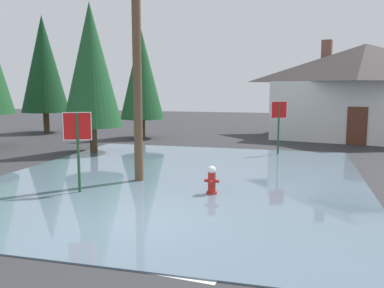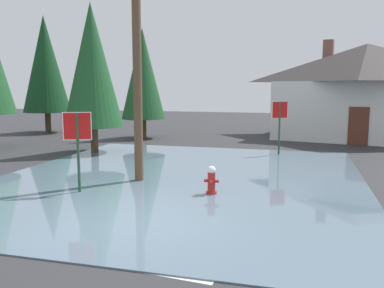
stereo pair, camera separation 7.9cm
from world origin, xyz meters
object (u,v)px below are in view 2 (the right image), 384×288
at_px(pine_tree_far_center, 45,64).
at_px(stop_sign_near, 78,135).
at_px(house, 365,90).
at_px(utility_pole, 137,52).
at_px(fire_hydrant, 211,181).
at_px(pine_tree_mid_left, 143,74).
at_px(stop_sign_far, 280,117).
at_px(pine_tree_short_left, 92,65).

bearing_deg(pine_tree_far_center, stop_sign_near, -52.89).
bearing_deg(house, utility_pole, -121.57).
distance_m(stop_sign_near, fire_hydrant, 4.01).
height_order(stop_sign_near, pine_tree_far_center, pine_tree_far_center).
distance_m(utility_pole, pine_tree_mid_left, 11.33).
height_order(stop_sign_far, pine_tree_short_left, pine_tree_short_left).
xyz_separation_m(stop_sign_far, pine_tree_far_center, (-15.38, 5.26, 2.76)).
relative_size(house, pine_tree_far_center, 1.49).
distance_m(fire_hydrant, pine_tree_short_left, 9.72).
height_order(pine_tree_short_left, pine_tree_far_center, pine_tree_far_center).
bearing_deg(stop_sign_far, fire_hydrant, -100.92).
distance_m(pine_tree_mid_left, pine_tree_short_left, 5.71).
xyz_separation_m(stop_sign_far, pine_tree_short_left, (-8.28, -1.56, 2.27)).
height_order(fire_hydrant, stop_sign_far, stop_sign_far).
distance_m(utility_pole, house, 16.32).
bearing_deg(fire_hydrant, stop_sign_near, -168.03).
height_order(stop_sign_near, utility_pole, utility_pole).
xyz_separation_m(utility_pole, pine_tree_far_center, (-11.32, 11.68, 0.37)).
xyz_separation_m(stop_sign_near, house, (9.61, 15.69, 1.18)).
bearing_deg(house, pine_tree_short_left, -144.76).
relative_size(stop_sign_near, pine_tree_mid_left, 0.36).
bearing_deg(stop_sign_near, fire_hydrant, 11.97).
bearing_deg(pine_tree_mid_left, stop_sign_near, -76.54).
height_order(stop_sign_far, house, house).
distance_m(fire_hydrant, stop_sign_far, 7.71).
distance_m(fire_hydrant, utility_pole, 4.66).
height_order(stop_sign_near, fire_hydrant, stop_sign_near).
bearing_deg(stop_sign_far, pine_tree_mid_left, 152.95).
bearing_deg(pine_tree_mid_left, house, 14.67).
distance_m(utility_pole, stop_sign_far, 7.97).
xyz_separation_m(house, pine_tree_short_left, (-12.74, -9.00, 1.14)).
bearing_deg(stop_sign_far, stop_sign_near, -122.02).
relative_size(stop_sign_far, pine_tree_mid_left, 0.38).
xyz_separation_m(pine_tree_short_left, pine_tree_far_center, (-7.10, 6.82, 0.49)).
height_order(stop_sign_near, stop_sign_far, stop_sign_far).
relative_size(house, pine_tree_mid_left, 1.78).
xyz_separation_m(stop_sign_far, pine_tree_mid_left, (-8.13, 4.15, 2.04)).
distance_m(stop_sign_far, pine_tree_far_center, 16.49).
xyz_separation_m(pine_tree_mid_left, pine_tree_far_center, (-7.25, 1.11, 0.71)).
height_order(fire_hydrant, pine_tree_mid_left, pine_tree_mid_left).
xyz_separation_m(stop_sign_near, pine_tree_far_center, (-10.22, 13.51, 2.80)).
bearing_deg(utility_pole, pine_tree_far_center, 134.09).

